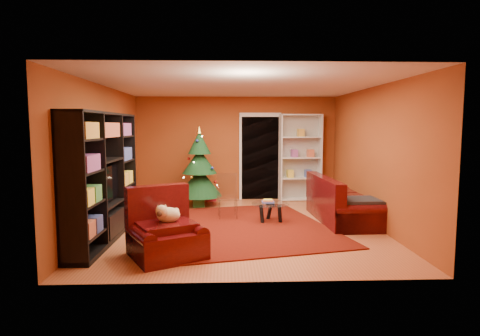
{
  "coord_description": "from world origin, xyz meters",
  "views": [
    {
      "loc": [
        -0.29,
        -7.38,
        1.86
      ],
      "look_at": [
        0.0,
        0.4,
        1.05
      ],
      "focal_mm": 30.0,
      "sensor_mm": 36.0,
      "label": 1
    }
  ],
  "objects_px": {
    "gift_box_red": "(210,196)",
    "white_bookshelf": "(300,158)",
    "coffee_table": "(270,212)",
    "media_unit": "(103,177)",
    "armchair": "(167,229)",
    "gift_box_green": "(198,201)",
    "rug": "(240,227)",
    "dog": "(168,215)",
    "sofa": "(343,198)",
    "acrylic_chair": "(228,198)",
    "christmas_tree": "(200,167)",
    "gift_box_teal": "(172,198)"
  },
  "relations": [
    {
      "from": "sofa",
      "to": "gift_box_teal",
      "type": "bearing_deg",
      "value": 61.06
    },
    {
      "from": "gift_box_red",
      "to": "dog",
      "type": "height_order",
      "value": "dog"
    },
    {
      "from": "christmas_tree",
      "to": "acrylic_chair",
      "type": "height_order",
      "value": "christmas_tree"
    },
    {
      "from": "dog",
      "to": "coffee_table",
      "type": "bearing_deg",
      "value": 20.98
    },
    {
      "from": "gift_box_red",
      "to": "white_bookshelf",
      "type": "distance_m",
      "value": 2.46
    },
    {
      "from": "coffee_table",
      "to": "armchair",
      "type": "bearing_deg",
      "value": -130.29
    },
    {
      "from": "media_unit",
      "to": "coffee_table",
      "type": "distance_m",
      "value": 3.17
    },
    {
      "from": "acrylic_chair",
      "to": "sofa",
      "type": "bearing_deg",
      "value": -11.81
    },
    {
      "from": "christmas_tree",
      "to": "sofa",
      "type": "xyz_separation_m",
      "value": [
        2.91,
        -1.63,
        -0.46
      ]
    },
    {
      "from": "media_unit",
      "to": "dog",
      "type": "xyz_separation_m",
      "value": [
        1.17,
        -0.88,
        -0.45
      ]
    },
    {
      "from": "gift_box_green",
      "to": "sofa",
      "type": "distance_m",
      "value": 3.32
    },
    {
      "from": "rug",
      "to": "acrylic_chair",
      "type": "bearing_deg",
      "value": 106.81
    },
    {
      "from": "dog",
      "to": "acrylic_chair",
      "type": "height_order",
      "value": "acrylic_chair"
    },
    {
      "from": "gift_box_green",
      "to": "acrylic_chair",
      "type": "bearing_deg",
      "value": -61.05
    },
    {
      "from": "christmas_tree",
      "to": "acrylic_chair",
      "type": "relative_size",
      "value": 2.3
    },
    {
      "from": "white_bookshelf",
      "to": "coffee_table",
      "type": "relative_size",
      "value": 3.03
    },
    {
      "from": "sofa",
      "to": "acrylic_chair",
      "type": "xyz_separation_m",
      "value": [
        -2.26,
        0.3,
        -0.04
      ]
    },
    {
      "from": "gift_box_teal",
      "to": "sofa",
      "type": "height_order",
      "value": "sofa"
    },
    {
      "from": "christmas_tree",
      "to": "coffee_table",
      "type": "height_order",
      "value": "christmas_tree"
    },
    {
      "from": "rug",
      "to": "media_unit",
      "type": "bearing_deg",
      "value": -162.67
    },
    {
      "from": "armchair",
      "to": "sofa",
      "type": "distance_m",
      "value": 3.78
    },
    {
      "from": "media_unit",
      "to": "gift_box_red",
      "type": "bearing_deg",
      "value": 65.69
    },
    {
      "from": "sofa",
      "to": "gift_box_green",
      "type": "bearing_deg",
      "value": 60.82
    },
    {
      "from": "gift_box_green",
      "to": "armchair",
      "type": "relative_size",
      "value": 0.25
    },
    {
      "from": "dog",
      "to": "acrylic_chair",
      "type": "relative_size",
      "value": 0.49
    },
    {
      "from": "coffee_table",
      "to": "media_unit",
      "type": "bearing_deg",
      "value": -159.32
    },
    {
      "from": "sofa",
      "to": "media_unit",
      "type": "bearing_deg",
      "value": 103.06
    },
    {
      "from": "media_unit",
      "to": "christmas_tree",
      "type": "height_order",
      "value": "media_unit"
    },
    {
      "from": "rug",
      "to": "dog",
      "type": "distance_m",
      "value": 2.01
    },
    {
      "from": "dog",
      "to": "sofa",
      "type": "relative_size",
      "value": 0.19
    },
    {
      "from": "christmas_tree",
      "to": "armchair",
      "type": "height_order",
      "value": "christmas_tree"
    },
    {
      "from": "acrylic_chair",
      "to": "rug",
      "type": "bearing_deg",
      "value": -77.42
    },
    {
      "from": "christmas_tree",
      "to": "dog",
      "type": "xyz_separation_m",
      "value": [
        -0.22,
        -3.65,
        -0.31
      ]
    },
    {
      "from": "media_unit",
      "to": "sofa",
      "type": "xyz_separation_m",
      "value": [
        4.29,
        1.15,
        -0.59
      ]
    },
    {
      "from": "white_bookshelf",
      "to": "acrylic_chair",
      "type": "height_order",
      "value": "white_bookshelf"
    },
    {
      "from": "media_unit",
      "to": "white_bookshelf",
      "type": "xyz_separation_m",
      "value": [
        3.87,
        3.4,
        0.04
      ]
    },
    {
      "from": "white_bookshelf",
      "to": "sofa",
      "type": "height_order",
      "value": "white_bookshelf"
    },
    {
      "from": "white_bookshelf",
      "to": "acrylic_chair",
      "type": "relative_size",
      "value": 2.71
    },
    {
      "from": "gift_box_teal",
      "to": "gift_box_green",
      "type": "xyz_separation_m",
      "value": [
        0.65,
        -0.31,
        -0.02
      ]
    },
    {
      "from": "media_unit",
      "to": "rug",
      "type": "bearing_deg",
      "value": 18.35
    },
    {
      "from": "gift_box_green",
      "to": "media_unit",
      "type": "bearing_deg",
      "value": -117.07
    },
    {
      "from": "gift_box_green",
      "to": "coffee_table",
      "type": "bearing_deg",
      "value": -46.49
    },
    {
      "from": "gift_box_red",
      "to": "christmas_tree",
      "type": "bearing_deg",
      "value": -109.39
    },
    {
      "from": "white_bookshelf",
      "to": "acrylic_chair",
      "type": "distance_m",
      "value": 2.77
    },
    {
      "from": "white_bookshelf",
      "to": "dog",
      "type": "distance_m",
      "value": 5.08
    },
    {
      "from": "gift_box_green",
      "to": "sofa",
      "type": "height_order",
      "value": "sofa"
    },
    {
      "from": "rug",
      "to": "gift_box_teal",
      "type": "relative_size",
      "value": 11.8
    },
    {
      "from": "gift_box_teal",
      "to": "white_bookshelf",
      "type": "relative_size",
      "value": 0.14
    },
    {
      "from": "gift_box_red",
      "to": "dog",
      "type": "distance_m",
      "value": 4.32
    },
    {
      "from": "white_bookshelf",
      "to": "armchair",
      "type": "xyz_separation_m",
      "value": [
        -2.73,
        -4.34,
        -0.68
      ]
    }
  ]
}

